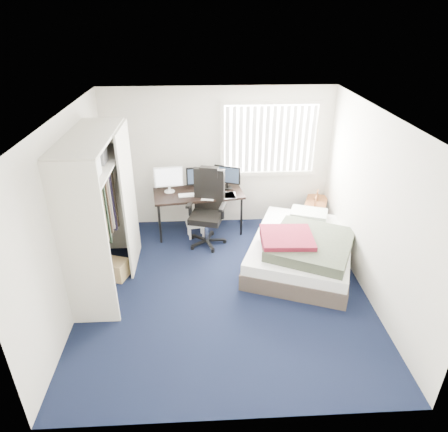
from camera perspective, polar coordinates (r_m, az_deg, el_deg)
ground at (r=5.91m, az=0.12°, el=-10.24°), size 4.20×4.20×0.00m
room_shell at (r=5.13m, az=0.13°, el=3.21°), size 4.20×4.20×4.20m
window_assembly at (r=7.10m, az=6.58°, el=10.83°), size 1.72×0.09×1.32m
closet at (r=5.61m, az=-17.36°, el=2.33°), size 0.64×1.84×2.22m
desk at (r=7.02m, az=-3.70°, el=3.68°), size 1.63×0.92×1.22m
office_chair at (r=6.77m, az=-2.35°, el=0.13°), size 0.76×0.76×1.32m
footstool at (r=7.06m, az=-4.06°, el=-1.50°), size 0.36×0.31×0.26m
nightstand at (r=7.43m, az=12.95°, el=1.49°), size 0.61×0.83×0.69m
bed at (r=6.38m, az=11.11°, el=-4.59°), size 2.11×2.40×0.66m
pine_box at (r=6.27m, az=-15.43°, el=-7.30°), size 0.45×0.39×0.29m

